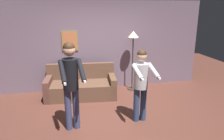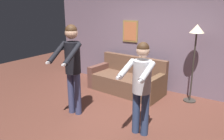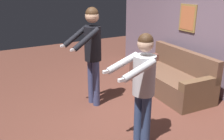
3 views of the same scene
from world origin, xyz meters
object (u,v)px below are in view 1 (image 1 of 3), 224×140
(torchiere_lamp, at_px, (133,42))
(person_standing_right, at_px, (141,80))
(person_standing_left, at_px, (71,78))
(couch, at_px, (81,87))

(torchiere_lamp, relative_size, person_standing_right, 1.10)
(person_standing_left, bearing_deg, person_standing_right, 1.59)
(torchiere_lamp, relative_size, person_standing_left, 0.98)
(person_standing_left, bearing_deg, couch, 80.38)
(couch, height_order, person_standing_left, person_standing_left)
(couch, xyz_separation_m, person_standing_right, (1.16, -1.64, 0.67))
(torchiere_lamp, height_order, person_standing_right, torchiere_lamp)
(torchiere_lamp, height_order, person_standing_left, person_standing_left)
(couch, relative_size, torchiere_lamp, 1.12)
(person_standing_right, bearing_deg, couch, 125.36)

